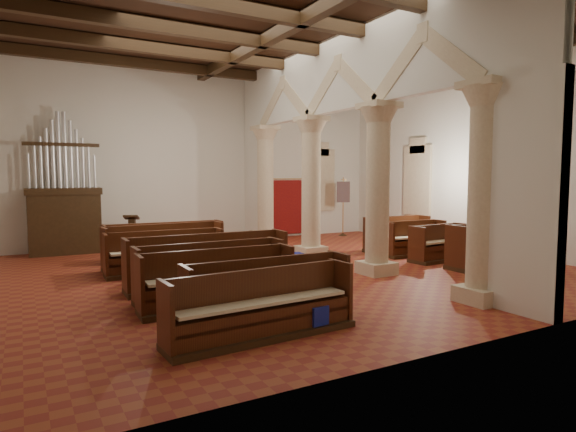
# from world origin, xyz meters

# --- Properties ---
(floor) EXTENTS (14.00, 14.00, 0.00)m
(floor) POSITION_xyz_m (0.00, 0.00, 0.00)
(floor) COLOR #923C20
(floor) RESTS_ON ground
(ceiling) EXTENTS (14.00, 14.00, 0.00)m
(ceiling) POSITION_xyz_m (0.00, 0.00, 6.00)
(ceiling) COLOR #331D11
(ceiling) RESTS_ON wall_back
(wall_back) EXTENTS (14.00, 0.02, 6.00)m
(wall_back) POSITION_xyz_m (0.00, 6.00, 3.00)
(wall_back) COLOR silver
(wall_back) RESTS_ON floor
(wall_front) EXTENTS (14.00, 0.02, 6.00)m
(wall_front) POSITION_xyz_m (0.00, -6.00, 3.00)
(wall_front) COLOR silver
(wall_front) RESTS_ON floor
(wall_right) EXTENTS (0.02, 12.00, 6.00)m
(wall_right) POSITION_xyz_m (7.00, 0.00, 3.00)
(wall_right) COLOR silver
(wall_right) RESTS_ON floor
(ceiling_beams) EXTENTS (13.80, 11.80, 0.30)m
(ceiling_beams) POSITION_xyz_m (0.00, 0.00, 5.82)
(ceiling_beams) COLOR #352110
(ceiling_beams) RESTS_ON wall_back
(arcade) EXTENTS (0.90, 11.90, 6.00)m
(arcade) POSITION_xyz_m (1.80, 0.00, 3.56)
(arcade) COLOR beige
(arcade) RESTS_ON floor
(window_right_a) EXTENTS (0.03, 1.00, 2.20)m
(window_right_a) POSITION_xyz_m (6.98, -1.50, 2.20)
(window_right_a) COLOR #2E6855
(window_right_a) RESTS_ON wall_right
(window_right_b) EXTENTS (0.03, 1.00, 2.20)m
(window_right_b) POSITION_xyz_m (6.98, 2.50, 2.20)
(window_right_b) COLOR #2E6855
(window_right_b) RESTS_ON wall_right
(window_back) EXTENTS (1.00, 0.03, 2.20)m
(window_back) POSITION_xyz_m (5.00, 5.98, 2.20)
(window_back) COLOR #2E6855
(window_back) RESTS_ON wall_back
(pipe_organ) EXTENTS (2.10, 0.85, 4.40)m
(pipe_organ) POSITION_xyz_m (-4.50, 5.50, 1.37)
(pipe_organ) COLOR #352110
(pipe_organ) RESTS_ON floor
(lectern) EXTENTS (0.56, 0.60, 1.13)m
(lectern) POSITION_xyz_m (-2.53, 5.43, 0.47)
(lectern) COLOR #382611
(lectern) RESTS_ON floor
(dossal_curtain) EXTENTS (1.80, 0.07, 2.17)m
(dossal_curtain) POSITION_xyz_m (3.50, 5.92, 1.17)
(dossal_curtain) COLOR maroon
(dossal_curtain) RESTS_ON floor
(processional_banner) EXTENTS (0.50, 0.64, 2.32)m
(processional_banner) POSITION_xyz_m (5.50, 5.06, 0.79)
(processional_banner) COLOR #352110
(processional_banner) RESTS_ON floor
(hymnal_box_a) EXTENTS (0.32, 0.27, 0.29)m
(hymnal_box_a) POSITION_xyz_m (-1.75, -4.40, 0.24)
(hymnal_box_a) COLOR navy
(hymnal_box_a) RESTS_ON floor
(hymnal_box_b) EXTENTS (0.31, 0.26, 0.29)m
(hymnal_box_b) POSITION_xyz_m (-0.78, -3.13, 0.24)
(hymnal_box_b) COLOR navy
(hymnal_box_b) RESTS_ON floor
(hymnal_box_c) EXTENTS (0.37, 0.31, 0.36)m
(hymnal_box_c) POSITION_xyz_m (0.23, -0.27, 0.28)
(hymnal_box_c) COLOR navy
(hymnal_box_c) RESTS_ON floor
(tube_heater_a) EXTENTS (1.14, 0.32, 0.11)m
(tube_heater_a) POSITION_xyz_m (-2.96, -4.27, 0.16)
(tube_heater_a) COLOR silver
(tube_heater_a) RESTS_ON floor
(tube_heater_b) EXTENTS (0.96, 0.23, 0.10)m
(tube_heater_b) POSITION_xyz_m (-2.27, -3.95, 0.16)
(tube_heater_b) COLOR white
(tube_heater_b) RESTS_ON floor
(nave_pew_0) EXTENTS (2.98, 0.83, 0.99)m
(nave_pew_0) POSITION_xyz_m (-2.61, -4.28, 0.33)
(nave_pew_0) COLOR #352110
(nave_pew_0) RESTS_ON floor
(nave_pew_1) EXTENTS (2.79, 0.70, 1.04)m
(nave_pew_1) POSITION_xyz_m (-2.21, -3.70, 0.34)
(nave_pew_1) COLOR #352110
(nave_pew_1) RESTS_ON floor
(nave_pew_2) EXTENTS (2.80, 0.80, 1.05)m
(nave_pew_2) POSITION_xyz_m (-2.61, -2.47, 0.35)
(nave_pew_2) COLOR #352110
(nave_pew_2) RESTS_ON floor
(nave_pew_3) EXTENTS (2.86, 0.73, 1.09)m
(nave_pew_3) POSITION_xyz_m (-2.50, -1.83, 0.36)
(nave_pew_3) COLOR #352110
(nave_pew_3) RESTS_ON floor
(nave_pew_4) EXTENTS (3.48, 0.82, 1.12)m
(nave_pew_4) POSITION_xyz_m (-2.18, -0.81, 0.37)
(nave_pew_4) COLOR #352110
(nave_pew_4) RESTS_ON floor
(nave_pew_5) EXTENTS (2.96, 0.70, 0.98)m
(nave_pew_5) POSITION_xyz_m (-2.01, 0.32, 0.32)
(nave_pew_5) COLOR #352110
(nave_pew_5) RESTS_ON floor
(nave_pew_6) EXTENTS (2.82, 0.79, 1.04)m
(nave_pew_6) POSITION_xyz_m (-2.62, 1.06, 0.34)
(nave_pew_6) COLOR #352110
(nave_pew_6) RESTS_ON floor
(nave_pew_7) EXTENTS (3.09, 0.95, 1.12)m
(nave_pew_7) POSITION_xyz_m (-2.43, 1.84, 0.37)
(nave_pew_7) COLOR #352110
(nave_pew_7) RESTS_ON floor
(nave_pew_8) EXTENTS (3.30, 0.77, 1.05)m
(nave_pew_8) POSITION_xyz_m (-2.12, 3.00, 0.34)
(nave_pew_8) COLOR #352110
(nave_pew_8) RESTS_ON floor
(aisle_pew_0) EXTENTS (2.17, 0.79, 1.14)m
(aisle_pew_0) POSITION_xyz_m (4.76, -2.21, 0.38)
(aisle_pew_0) COLOR #352110
(aisle_pew_0) RESTS_ON floor
(aisle_pew_1) EXTENTS (1.96, 0.79, 1.01)m
(aisle_pew_1) POSITION_xyz_m (4.54, -0.93, 0.34)
(aisle_pew_1) COLOR #352110
(aisle_pew_1) RESTS_ON floor
(aisle_pew_2) EXTENTS (2.02, 0.80, 1.03)m
(aisle_pew_2) POSITION_xyz_m (4.53, 0.10, 0.35)
(aisle_pew_2) COLOR #352110
(aisle_pew_2) RESTS_ON floor
(aisle_pew_3) EXTENTS (2.20, 0.81, 1.09)m
(aisle_pew_3) POSITION_xyz_m (4.66, 0.97, 0.37)
(aisle_pew_3) COLOR #352110
(aisle_pew_3) RESTS_ON floor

